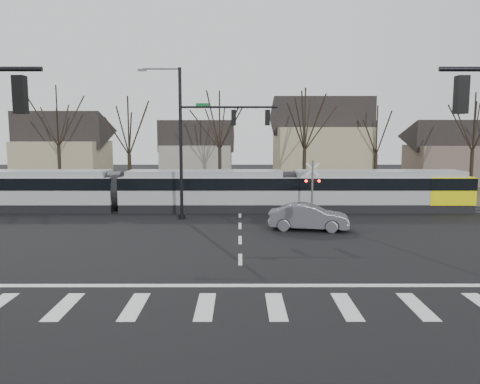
{
  "coord_description": "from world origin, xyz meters",
  "views": [
    {
      "loc": [
        -0.04,
        -19.25,
        5.82
      ],
      "look_at": [
        0.0,
        9.0,
        2.3
      ],
      "focal_mm": 35.0,
      "sensor_mm": 36.0,
      "label": 1
    }
  ],
  "objects": [
    {
      "name": "house_d",
      "position": [
        24.0,
        35.0,
        3.97
      ],
      "size": [
        8.64,
        7.56,
        7.65
      ],
      "color": "brown",
      "rests_on": "ground"
    },
    {
      "name": "sedan",
      "position": [
        4.18,
        8.77,
        0.79
      ],
      "size": [
        3.32,
        5.39,
        1.59
      ],
      "primitive_type": "imported",
      "rotation": [
        0.0,
        0.0,
        1.4
      ],
      "color": "#56575E",
      "rests_on": "ground"
    },
    {
      "name": "stop_line",
      "position": [
        0.0,
        -1.8,
        0.01
      ],
      "size": [
        28.0,
        0.35,
        0.01
      ],
      "primitive_type": "cube",
      "color": "silver",
      "rests_on": "ground"
    },
    {
      "name": "crosswalk",
      "position": [
        0.0,
        -4.0,
        0.01
      ],
      "size": [
        27.0,
        2.6,
        0.01
      ],
      "color": "silver",
      "rests_on": "ground"
    },
    {
      "name": "rail_crossing_signal",
      "position": [
        5.0,
        12.79,
        1.89
      ],
      "size": [
        1.08,
        0.36,
        4.0
      ],
      "color": "#59595B",
      "rests_on": "ground"
    },
    {
      "name": "grass_verge",
      "position": [
        0.0,
        32.0,
        0.01
      ],
      "size": [
        140.0,
        28.0,
        0.01
      ],
      "primitive_type": "cube",
      "color": "#38331E",
      "rests_on": "ground"
    },
    {
      "name": "house_b",
      "position": [
        -5.0,
        36.0,
        3.97
      ],
      "size": [
        8.64,
        7.56,
        7.65
      ],
      "color": "gray",
      "rests_on": "ground"
    },
    {
      "name": "signal_pole_far",
      "position": [
        -2.41,
        12.5,
        5.7
      ],
      "size": [
        9.28,
        0.44,
        10.2
      ],
      "color": "black",
      "rests_on": "ground"
    },
    {
      "name": "lane_dashes",
      "position": [
        0.0,
        16.0,
        0.01
      ],
      "size": [
        0.18,
        30.0,
        0.01
      ],
      "color": "silver",
      "rests_on": "ground"
    },
    {
      "name": "rail_pair",
      "position": [
        0.0,
        15.8,
        0.03
      ],
      "size": [
        90.0,
        1.52,
        0.06
      ],
      "color": "#59595E",
      "rests_on": "ground"
    },
    {
      "name": "house_c",
      "position": [
        9.0,
        33.0,
        5.23
      ],
      "size": [
        10.8,
        8.64,
        10.1
      ],
      "color": "gray",
      "rests_on": "ground"
    },
    {
      "name": "tree_row",
      "position": [
        2.0,
        26.0,
        5.0
      ],
      "size": [
        59.2,
        7.2,
        10.0
      ],
      "color": "black",
      "rests_on": "ground"
    },
    {
      "name": "ground",
      "position": [
        0.0,
        0.0,
        0.0
      ],
      "size": [
        140.0,
        140.0,
        0.0
      ],
      "primitive_type": "plane",
      "color": "black"
    },
    {
      "name": "tram",
      "position": [
        -2.83,
        16.0,
        1.67
      ],
      "size": [
        40.42,
        3.0,
        3.06
      ],
      "color": "gray",
      "rests_on": "ground"
    },
    {
      "name": "house_a",
      "position": [
        -20.0,
        34.0,
        4.46
      ],
      "size": [
        9.72,
        8.64,
        8.6
      ],
      "color": "gray",
      "rests_on": "ground"
    }
  ]
}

